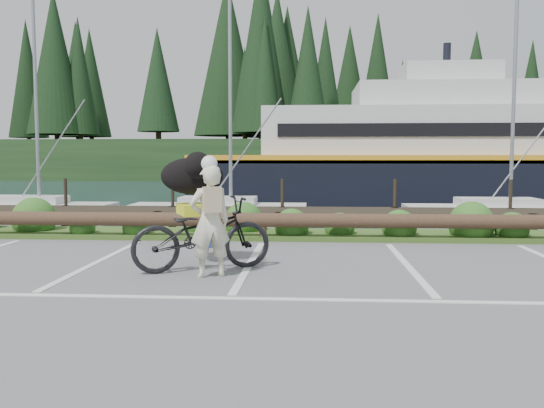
# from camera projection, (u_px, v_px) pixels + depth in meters

# --- Properties ---
(ground) EXTENTS (72.00, 72.00, 0.00)m
(ground) POSITION_uv_depth(u_px,v_px,m) (234.00, 291.00, 7.65)
(ground) COLOR #5A5A5C
(harbor_backdrop) EXTENTS (170.00, 160.00, 30.00)m
(harbor_backdrop) POSITION_uv_depth(u_px,v_px,m) (306.00, 169.00, 85.65)
(harbor_backdrop) COLOR #172937
(harbor_backdrop) RESTS_ON ground
(vegetation_strip) EXTENTS (34.00, 1.60, 0.10)m
(vegetation_strip) POSITION_uv_depth(u_px,v_px,m) (265.00, 234.00, 12.91)
(vegetation_strip) COLOR #3D5B21
(vegetation_strip) RESTS_ON ground
(log_rail) EXTENTS (32.00, 0.30, 0.60)m
(log_rail) POSITION_uv_depth(u_px,v_px,m) (263.00, 241.00, 12.22)
(log_rail) COLOR #443021
(log_rail) RESTS_ON ground
(bicycle) EXTENTS (2.33, 1.60, 1.16)m
(bicycle) POSITION_uv_depth(u_px,v_px,m) (202.00, 234.00, 9.01)
(bicycle) COLOR black
(bicycle) RESTS_ON ground
(cyclist) EXTENTS (0.72, 0.61, 1.66)m
(cyclist) POSITION_uv_depth(u_px,v_px,m) (210.00, 221.00, 8.50)
(cyclist) COLOR beige
(cyclist) RESTS_ON ground
(dog) EXTENTS (0.90, 1.18, 0.61)m
(dog) POSITION_uv_depth(u_px,v_px,m) (192.00, 176.00, 9.60)
(dog) COLOR black
(dog) RESTS_ON bicycle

